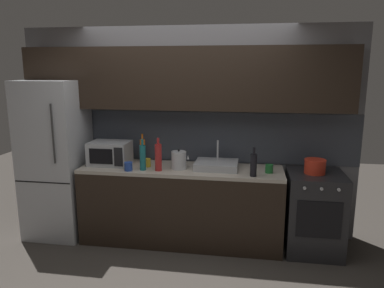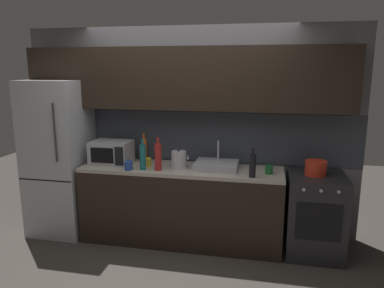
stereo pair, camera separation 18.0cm
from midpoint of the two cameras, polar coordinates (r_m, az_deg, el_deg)
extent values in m
plane|color=#3D3833|center=(3.76, -5.84, -20.81)|extent=(10.00, 10.00, 0.00)
cube|color=slate|center=(4.50, -1.95, 1.95)|extent=(4.05, 0.10, 2.50)
cube|color=#3D424C|center=(4.45, -2.08, 1.19)|extent=(4.05, 0.01, 0.60)
cube|color=black|center=(4.22, -2.59, 10.17)|extent=(3.72, 0.34, 0.70)
cube|color=black|center=(4.34, -2.89, -9.69)|extent=(2.31, 0.60, 0.86)
cube|color=#B2A899|center=(4.20, -2.95, -3.97)|extent=(2.31, 0.60, 0.04)
cube|color=#B7BABF|center=(4.74, -21.43, -2.21)|extent=(0.68, 0.66, 1.88)
cube|color=black|center=(4.51, -23.37, -5.51)|extent=(0.67, 0.00, 0.01)
cylinder|color=#333333|center=(4.27, -21.99, 1.45)|extent=(0.02, 0.02, 0.66)
cube|color=#232326|center=(4.30, 17.30, -10.18)|extent=(0.60, 0.60, 0.90)
cube|color=black|center=(4.00, 17.95, -11.19)|extent=(0.45, 0.01, 0.40)
cylinder|color=#B2B2B7|center=(3.86, 15.85, -6.63)|extent=(0.03, 0.02, 0.03)
cylinder|color=#B2B2B7|center=(3.88, 18.28, -6.67)|extent=(0.03, 0.02, 0.03)
cylinder|color=#B2B2B7|center=(3.91, 20.68, -6.70)|extent=(0.03, 0.02, 0.03)
cube|color=#A8AAAF|center=(4.43, -13.78, -1.39)|extent=(0.46, 0.34, 0.27)
cube|color=black|center=(4.29, -15.18, -1.88)|extent=(0.28, 0.01, 0.18)
cube|color=black|center=(4.21, -12.60, -2.01)|extent=(0.10, 0.01, 0.22)
cube|color=#ADAFB5|center=(4.15, 2.59, -3.30)|extent=(0.48, 0.38, 0.08)
cylinder|color=silver|center=(4.24, 2.81, -0.88)|extent=(0.02, 0.02, 0.22)
cylinder|color=#B7BABF|center=(4.13, -3.31, -2.53)|extent=(0.17, 0.17, 0.20)
sphere|color=black|center=(4.10, -3.33, -1.02)|extent=(0.02, 0.02, 0.02)
cone|color=#B7BABF|center=(4.10, -1.89, -2.05)|extent=(0.03, 0.03, 0.05)
cylinder|color=black|center=(3.87, 8.25, -3.30)|extent=(0.07, 0.07, 0.24)
cylinder|color=black|center=(3.83, 8.31, -1.06)|extent=(0.03, 0.03, 0.07)
cylinder|color=#A82323|center=(4.06, -6.53, -2.11)|extent=(0.08, 0.08, 0.30)
cylinder|color=#A82323|center=(4.02, -6.59, 0.44)|extent=(0.03, 0.03, 0.07)
cylinder|color=#19666B|center=(4.10, -8.92, -2.15)|extent=(0.07, 0.07, 0.28)
cylinder|color=#19666B|center=(4.07, -9.00, 0.26)|extent=(0.03, 0.03, 0.07)
cylinder|color=orange|center=(4.47, -8.83, -1.04)|extent=(0.06, 0.06, 0.27)
cylinder|color=orange|center=(4.44, -8.90, 1.12)|extent=(0.02, 0.02, 0.07)
cylinder|color=#234299|center=(4.13, -11.10, -3.45)|extent=(0.09, 0.09, 0.10)
cylinder|color=#1E6B2D|center=(4.04, 10.68, -3.81)|extent=(0.08, 0.08, 0.09)
cylinder|color=gold|center=(4.26, -8.13, -2.90)|extent=(0.07, 0.07, 0.09)
cylinder|color=red|center=(4.13, 17.41, -3.49)|extent=(0.22, 0.22, 0.14)
cylinder|color=red|center=(4.12, 17.48, -2.45)|extent=(0.23, 0.23, 0.02)
camera|label=1|loc=(0.09, -91.25, -0.26)|focal=34.26mm
camera|label=2|loc=(0.09, 88.75, 0.26)|focal=34.26mm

